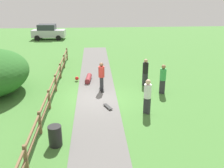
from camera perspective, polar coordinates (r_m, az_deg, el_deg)
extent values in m
plane|color=#427533|center=(15.37, -3.41, -3.11)|extent=(60.00, 60.00, 0.00)
cube|color=#605E5B|center=(15.37, -3.41, -3.08)|extent=(2.40, 28.00, 0.02)
cube|color=brown|center=(9.82, -18.78, -15.57)|extent=(0.12, 0.12, 1.10)
cube|color=brown|center=(11.93, -15.87, -8.36)|extent=(0.12, 0.12, 1.10)
cube|color=brown|center=(14.20, -13.93, -3.37)|extent=(0.12, 0.12, 1.10)
cube|color=brown|center=(16.55, -12.55, 0.22)|extent=(0.12, 0.12, 1.10)
cube|color=brown|center=(18.97, -11.52, 2.92)|extent=(0.12, 0.12, 1.10)
cube|color=brown|center=(21.41, -10.72, 5.00)|extent=(0.12, 0.12, 1.10)
cube|color=brown|center=(23.89, -10.08, 6.65)|extent=(0.12, 0.12, 1.10)
cube|color=brown|center=(15.38, -13.18, -1.61)|extent=(0.08, 18.00, 0.09)
cube|color=brown|center=(15.23, -13.31, -0.04)|extent=(0.08, 18.00, 0.09)
cylinder|color=black|center=(11.00, -12.64, -11.28)|extent=(0.56, 0.56, 0.90)
cube|color=black|center=(16.39, -2.33, -1.20)|extent=(0.28, 0.82, 0.02)
cylinder|color=silver|center=(16.65, -2.71, -1.00)|extent=(0.04, 0.06, 0.06)
cylinder|color=silver|center=(16.67, -2.19, -0.97)|extent=(0.04, 0.06, 0.06)
cylinder|color=silver|center=(16.14, -2.46, -1.72)|extent=(0.04, 0.06, 0.06)
cylinder|color=silver|center=(16.15, -1.93, -1.69)|extent=(0.04, 0.06, 0.06)
cube|color=#2D2D33|center=(16.23, -2.35, 0.20)|extent=(0.23, 0.34, 0.83)
cylinder|color=red|center=(15.99, -2.39, 2.76)|extent=(0.42, 0.42, 0.69)
sphere|color=brown|center=(15.85, -2.41, 4.38)|extent=(0.25, 0.25, 0.25)
cylinder|color=maroon|center=(18.12, -5.32, 1.25)|extent=(0.49, 1.44, 0.36)
sphere|color=red|center=(18.23, -7.89, 1.26)|extent=(0.26, 0.26, 0.26)
cube|color=black|center=(14.04, -0.95, -5.06)|extent=(0.50, 0.81, 0.02)
cylinder|color=silver|center=(14.26, -1.73, -4.84)|extent=(0.05, 0.07, 0.06)
cylinder|color=silver|center=(14.32, -1.19, -4.72)|extent=(0.05, 0.07, 0.06)
cylinder|color=silver|center=(13.81, -0.71, -5.72)|extent=(0.05, 0.07, 0.06)
cylinder|color=silver|center=(13.87, -0.16, -5.60)|extent=(0.05, 0.07, 0.06)
cube|color=#2D2D33|center=(16.17, 11.19, -0.59)|extent=(0.38, 0.32, 0.87)
cylinder|color=green|center=(15.90, 11.38, 2.10)|extent=(0.51, 0.51, 0.73)
sphere|color=#9E704C|center=(15.76, 11.51, 3.81)|extent=(0.26, 0.26, 0.26)
cube|color=#2D2D33|center=(13.45, 7.84, -4.81)|extent=(0.37, 0.37, 0.89)
cylinder|color=white|center=(13.13, 8.01, -1.61)|extent=(0.54, 0.54, 0.74)
sphere|color=beige|center=(12.95, 8.12, 0.45)|extent=(0.27, 0.27, 0.27)
cube|color=#2D2D33|center=(17.40, 7.41, 1.13)|extent=(0.37, 0.31, 0.86)
cylinder|color=black|center=(17.15, 7.53, 3.61)|extent=(0.50, 0.50, 0.71)
sphere|color=tan|center=(17.02, 7.60, 5.17)|extent=(0.26, 0.26, 0.26)
cube|color=#B7B7BC|center=(34.57, -13.98, 10.98)|extent=(4.28, 1.91, 0.90)
cube|color=#2D333D|center=(34.50, -14.42, 12.27)|extent=(2.28, 1.67, 0.70)
cylinder|color=black|center=(35.23, -11.44, 10.60)|extent=(0.65, 0.27, 0.64)
cylinder|color=black|center=(33.53, -11.94, 10.08)|extent=(0.65, 0.27, 0.64)
cylinder|color=black|center=(35.80, -15.76, 10.40)|extent=(0.65, 0.27, 0.64)
cylinder|color=black|center=(34.12, -16.46, 9.86)|extent=(0.65, 0.27, 0.64)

